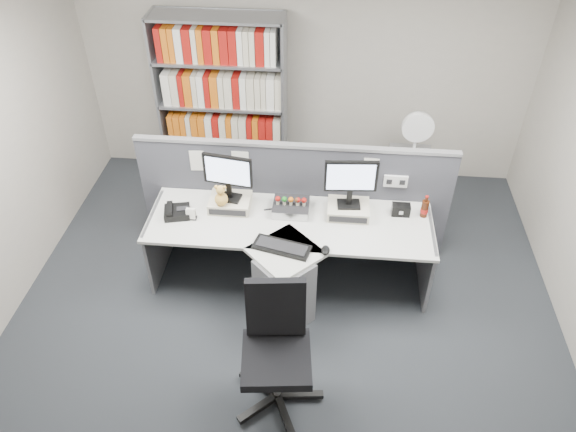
# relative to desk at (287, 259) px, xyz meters

# --- Properties ---
(ground) EXTENTS (5.50, 5.50, 0.00)m
(ground) POSITION_rel_desk_xyz_m (0.00, -0.60, -0.46)
(ground) COLOR #2F3237
(ground) RESTS_ON ground
(room_shell) EXTENTS (5.04, 5.54, 2.72)m
(room_shell) POSITION_rel_desk_xyz_m (0.00, -0.60, 1.33)
(room_shell) COLOR #B0A99D
(room_shell) RESTS_ON ground
(partition) EXTENTS (3.00, 0.08, 1.27)m
(partition) POSITION_rel_desk_xyz_m (0.00, 0.65, 0.19)
(partition) COLOR #44454E
(partition) RESTS_ON ground
(desk) EXTENTS (2.60, 1.20, 0.72)m
(desk) POSITION_rel_desk_xyz_m (0.00, 0.00, 0.00)
(desk) COLOR silver
(desk) RESTS_ON ground
(monitor_riser_left) EXTENTS (0.38, 0.31, 0.10)m
(monitor_riser_left) POSITION_rel_desk_xyz_m (-0.57, 0.38, 0.31)
(monitor_riser_left) COLOR beige
(monitor_riser_left) RESTS_ON desk
(monitor_riser_right) EXTENTS (0.38, 0.31, 0.10)m
(monitor_riser_right) POSITION_rel_desk_xyz_m (0.53, 0.38, 0.31)
(monitor_riser_right) COLOR beige
(monitor_riser_right) RESTS_ON desk
(monitor_left) EXTENTS (0.45, 0.18, 0.46)m
(monitor_left) POSITION_rel_desk_xyz_m (-0.57, 0.38, 0.64)
(monitor_left) COLOR black
(monitor_left) RESTS_ON monitor_riser_left
(monitor_right) EXTENTS (0.47, 0.17, 0.48)m
(monitor_right) POSITION_rel_desk_xyz_m (0.53, 0.38, 0.65)
(monitor_right) COLOR black
(monitor_right) RESTS_ON monitor_riser_right
(desktop_pc) EXTENTS (0.33, 0.30, 0.09)m
(desktop_pc) POSITION_rel_desk_xyz_m (-0.00, 0.37, 0.31)
(desktop_pc) COLOR black
(desktop_pc) RESTS_ON desk
(figurines) EXTENTS (0.29, 0.05, 0.09)m
(figurines) POSITION_rel_desk_xyz_m (0.01, 0.36, 0.40)
(figurines) COLOR beige
(figurines) RESTS_ON desktop_pc
(keyboard) EXTENTS (0.53, 0.30, 0.03)m
(keyboard) POSITION_rel_desk_xyz_m (-0.03, -0.14, 0.28)
(keyboard) COLOR black
(keyboard) RESTS_ON desk
(mouse) EXTENTS (0.07, 0.12, 0.04)m
(mouse) POSITION_rel_desk_xyz_m (0.34, -0.16, 0.29)
(mouse) COLOR black
(mouse) RESTS_ON desk
(desk_phone) EXTENTS (0.27, 0.26, 0.10)m
(desk_phone) POSITION_rel_desk_xyz_m (-1.05, 0.22, 0.30)
(desk_phone) COLOR black
(desk_phone) RESTS_ON desk
(desk_calendar) EXTENTS (0.09, 0.07, 0.11)m
(desk_calendar) POSITION_rel_desk_xyz_m (-0.90, 0.18, 0.31)
(desk_calendar) COLOR black
(desk_calendar) RESTS_ON desk
(plush_toy) EXTENTS (0.12, 0.12, 0.21)m
(plush_toy) POSITION_rel_desk_xyz_m (-0.63, 0.29, 0.45)
(plush_toy) COLOR gold
(plush_toy) RESTS_ON monitor_riser_left
(speaker) EXTENTS (0.17, 0.09, 0.11)m
(speaker) POSITION_rel_desk_xyz_m (1.01, 0.42, 0.32)
(speaker) COLOR black
(speaker) RESTS_ON desk
(cola_bottle) EXTENTS (0.07, 0.07, 0.23)m
(cola_bottle) POSITION_rel_desk_xyz_m (1.22, 0.42, 0.35)
(cola_bottle) COLOR #3F190A
(cola_bottle) RESTS_ON desk
(shelving_unit) EXTENTS (1.41, 0.40, 2.00)m
(shelving_unit) POSITION_rel_desk_xyz_m (-0.90, 1.85, 0.52)
(shelving_unit) COLOR gray
(shelving_unit) RESTS_ON ground
(filing_cabinet) EXTENTS (0.45, 0.61, 0.70)m
(filing_cabinet) POSITION_rel_desk_xyz_m (1.20, 1.40, -0.11)
(filing_cabinet) COLOR gray
(filing_cabinet) RESTS_ON ground
(desk_fan) EXTENTS (0.33, 0.20, 0.55)m
(desk_fan) POSITION_rel_desk_xyz_m (1.20, 1.40, 0.59)
(desk_fan) COLOR white
(desk_fan) RESTS_ON filing_cabinet
(office_chair) EXTENTS (0.70, 0.71, 1.08)m
(office_chair) POSITION_rel_desk_xyz_m (0.02, -1.06, 0.12)
(office_chair) COLOR silver
(office_chair) RESTS_ON ground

